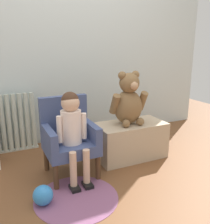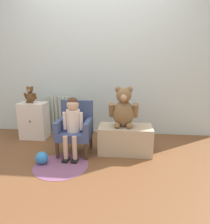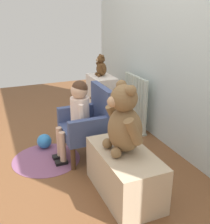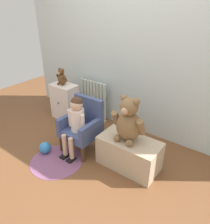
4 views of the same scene
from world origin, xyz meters
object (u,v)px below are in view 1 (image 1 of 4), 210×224
(child_armchair, at_px, (69,136))
(floor_rug, at_px, (77,198))
(radiator, at_px, (12,123))
(large_teddy_bear, at_px, (129,101))
(low_bench, at_px, (130,140))
(child_figure, at_px, (72,124))
(toy_ball, at_px, (43,195))

(child_armchair, xyz_separation_m, floor_rug, (-0.08, -0.41, -0.34))
(radiator, bearing_deg, large_teddy_bear, -32.60)
(radiator, relative_size, child_armchair, 0.92)
(child_armchair, bearing_deg, large_teddy_bear, 4.25)
(child_armchair, relative_size, large_teddy_bear, 1.31)
(low_bench, xyz_separation_m, floor_rug, (-0.73, -0.45, -0.18))
(child_armchair, height_order, child_figure, child_figure)
(child_armchair, bearing_deg, floor_rug, -100.90)
(low_bench, height_order, large_teddy_bear, large_teddy_bear)
(child_figure, height_order, toy_ball, child_figure)
(floor_rug, height_order, toy_ball, toy_ball)
(low_bench, height_order, floor_rug, low_bench)
(toy_ball, bearing_deg, child_figure, 39.74)
(child_figure, relative_size, large_teddy_bear, 1.45)
(low_bench, relative_size, floor_rug, 1.09)
(radiator, height_order, floor_rug, radiator)
(child_figure, xyz_separation_m, floor_rug, (-0.08, -0.30, -0.49))
(low_bench, bearing_deg, child_figure, -166.67)
(child_armchair, distance_m, large_teddy_bear, 0.67)
(large_teddy_bear, height_order, floor_rug, large_teddy_bear)
(low_bench, bearing_deg, radiator, 148.08)
(child_armchair, xyz_separation_m, large_teddy_bear, (0.62, 0.05, 0.24))
(child_armchair, height_order, floor_rug, child_armchair)
(radiator, relative_size, toy_ball, 4.27)
(large_teddy_bear, distance_m, toy_ball, 1.15)
(large_teddy_bear, bearing_deg, child_armchair, -175.75)
(radiator, height_order, child_figure, child_figure)
(large_teddy_bear, height_order, toy_ball, large_teddy_bear)
(child_armchair, height_order, toy_ball, child_armchair)
(radiator, xyz_separation_m, toy_ball, (0.08, -1.07, -0.24))
(child_armchair, height_order, large_teddy_bear, large_teddy_bear)
(toy_ball, bearing_deg, floor_rug, -7.84)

